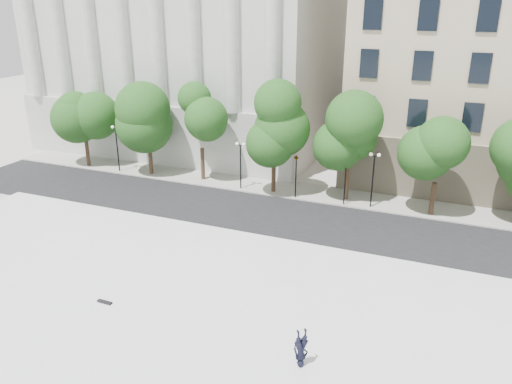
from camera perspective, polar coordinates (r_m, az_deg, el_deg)
ground at (r=23.55m, az=-12.03°, el=-19.83°), size 160.00×160.00×0.00m
plaza at (r=25.36m, az=-8.21°, el=-15.53°), size 44.00×22.00×0.45m
street at (r=37.37m, az=3.30°, el=-3.12°), size 60.00×8.00×0.02m
far_sidewalk at (r=42.65m, az=5.92°, el=-0.01°), size 60.00×4.00×0.12m
building_west at (r=59.86m, az=-5.94°, el=18.58°), size 31.50×27.65×25.60m
traffic_light_west at (r=40.11m, az=4.64°, el=4.07°), size 0.90×1.61×4.14m
traffic_light_east at (r=39.13m, az=10.30°, el=3.51°), size 0.68×1.85×4.23m
person_lying at (r=22.80m, az=5.13°, el=-18.66°), size 1.66×1.87×0.50m
skateboard at (r=27.89m, az=-16.92°, el=-11.94°), size 0.86×0.24×0.09m
street_trees at (r=40.69m, az=5.00°, el=6.65°), size 46.11×5.18×7.92m
lamp_posts at (r=40.51m, az=5.08°, el=3.25°), size 37.19×0.28×4.52m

